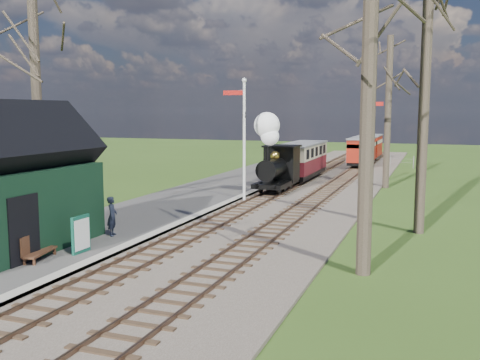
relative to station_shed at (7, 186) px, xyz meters
The scene contains 19 objects.
ground 6.29m from the station_shed, 42.94° to the right, with size 140.00×140.00×0.00m, color #335119.
distant_hills 63.40m from the station_shed, 84.61° to the left, with size 114.40×48.00×22.02m.
ballast_bed 18.98m from the station_shed, 72.73° to the left, with size 8.00×60.00×0.10m, color brown.
track_near 18.63m from the station_shed, 76.57° to the left, with size 1.60×60.00×0.15m.
track_far 19.40m from the station_shed, 69.04° to the left, with size 1.60×60.00×0.15m.
platform 10.26m from the station_shed, 85.44° to the left, with size 5.00×44.00×0.20m, color #474442.
coping_strip 10.69m from the station_shed, 72.79° to the left, with size 0.40×44.00×0.21m, color #B2AD9E.
station_shed is the anchor object (origin of this frame).
semaphore_near 12.58m from the station_shed, 73.62° to the left, with size 1.22×0.24×6.22m.
semaphore_far 20.01m from the station_shed, 64.28° to the left, with size 1.22×0.24×5.72m.
bare_trees 8.81m from the station_shed, 47.30° to the left, with size 15.51×22.39×12.00m.
fence_line 32.38m from the station_shed, 81.83° to the left, with size 12.60×0.08×1.00m.
locomotive 15.82m from the station_shed, 74.28° to the left, with size 1.74×4.06×4.35m.
coach 21.73m from the station_shed, 78.59° to the left, with size 2.03×6.96×2.14m.
red_carriage_a 31.72m from the station_shed, 77.44° to the left, with size 1.86×4.60×1.95m.
red_carriage_b 37.11m from the station_shed, 79.28° to the left, with size 1.86×4.60×1.95m.
sign_board 2.80m from the station_shed, 13.55° to the left, with size 0.13×0.81×1.18m.
bench 2.36m from the station_shed, 20.00° to the right, with size 0.68×1.46×0.80m.
person 3.71m from the station_shed, 56.67° to the left, with size 0.51×0.34×1.41m, color black.
Camera 1 is at (8.32, -9.02, 4.61)m, focal length 40.00 mm.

